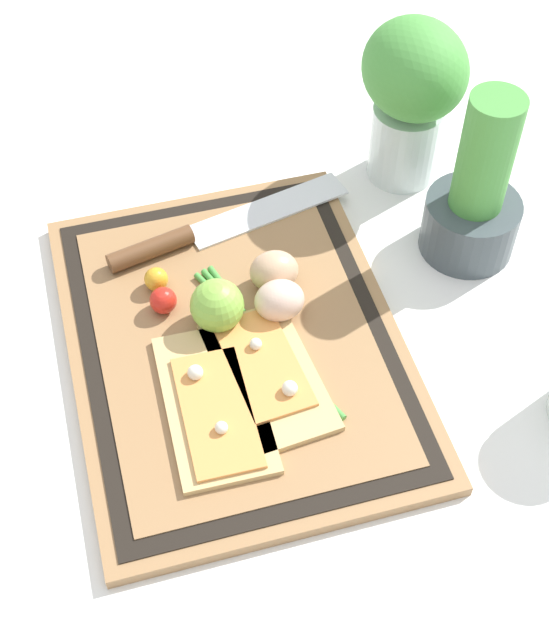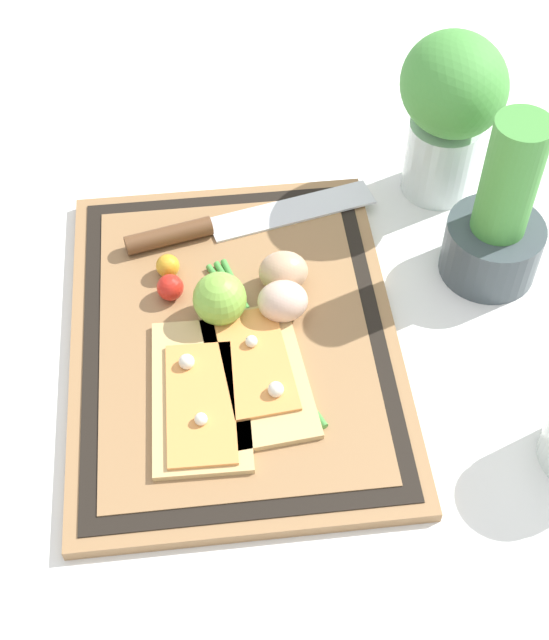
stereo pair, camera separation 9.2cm
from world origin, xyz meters
The scene contains 13 objects.
ground_plane centered at (0.00, 0.00, 0.00)m, with size 6.00×6.00×0.00m, color white.
cutting_board centered at (0.00, 0.00, 0.01)m, with size 0.45×0.34×0.02m.
pizza_slice_near centered at (0.08, -0.04, 0.02)m, with size 0.19×0.10×0.02m.
pizza_slice_far centered at (0.06, 0.02, 0.02)m, with size 0.18×0.11×0.02m.
knife centered at (-0.15, -0.01, 0.02)m, with size 0.10×0.30×0.02m.
egg_brown centered at (-0.06, 0.06, 0.04)m, with size 0.04×0.05×0.04m, color tan.
egg_pink centered at (-0.02, 0.05, 0.04)m, with size 0.04×0.05×0.04m, color beige.
lime centered at (-0.03, -0.01, 0.05)m, with size 0.06×0.06×0.06m, color #7FB742.
cherry_tomato_red centered at (-0.06, -0.06, 0.03)m, with size 0.03×0.03×0.03m, color red.
cherry_tomato_yellow centered at (-0.09, -0.07, 0.03)m, with size 0.03×0.03×0.03m, color gold.
scallion_bunch centered at (0.02, 0.03, 0.02)m, with size 0.24×0.11×0.01m.
herb_pot centered at (-0.07, 0.29, 0.07)m, with size 0.11×0.11×0.21m.
herb_glass centered at (-0.22, 0.27, 0.12)m, with size 0.14×0.12×0.21m.
Camera 1 is at (0.56, -0.11, 0.75)m, focal length 50.00 mm.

